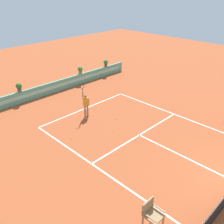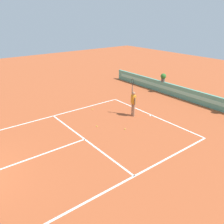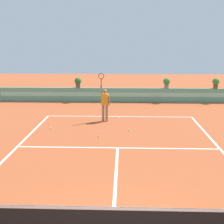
{
  "view_description": "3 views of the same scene",
  "coord_description": "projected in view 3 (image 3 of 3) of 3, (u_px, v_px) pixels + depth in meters",
  "views": [
    {
      "loc": [
        -11.06,
        -2.07,
        8.82
      ],
      "look_at": [
        -0.31,
        8.6,
        1.0
      ],
      "focal_mm": 40.34,
      "sensor_mm": 36.0,
      "label": 1
    },
    {
      "loc": [
        10.03,
        0.56,
        6.56
      ],
      "look_at": [
        -0.31,
        8.6,
        1.0
      ],
      "focal_mm": 37.34,
      "sensor_mm": 36.0,
      "label": 2
    },
    {
      "loc": [
        0.22,
        -5.85,
        4.23
      ],
      "look_at": [
        -0.31,
        8.6,
        1.0
      ],
      "focal_mm": 51.03,
      "sensor_mm": 36.0,
      "label": 3
    }
  ],
  "objects": [
    {
      "name": "back_wall_barrier",
      "position": [
        120.0,
        95.0,
        22.51
      ],
      "size": [
        18.0,
        0.21,
        1.0
      ],
      "color": "#599E84",
      "rests_on": "ground"
    },
    {
      "name": "tennis_ball_mid_court",
      "position": [
        129.0,
        130.0,
        15.38
      ],
      "size": [
        0.07,
        0.07,
        0.07
      ],
      "primitive_type": "sphere",
      "color": "#CCE033",
      "rests_on": "ground"
    },
    {
      "name": "tennis_ball_by_sideline",
      "position": [
        50.0,
        128.0,
        15.68
      ],
      "size": [
        0.07,
        0.07,
        0.07
      ],
      "primitive_type": "sphere",
      "color": "#CCE033",
      "rests_on": "ground"
    },
    {
      "name": "tennis_ball_near_baseline",
      "position": [
        98.0,
        136.0,
        14.31
      ],
      "size": [
        0.07,
        0.07,
        0.07
      ],
      "primitive_type": "sphere",
      "color": "#CCE033",
      "rests_on": "ground"
    },
    {
      "name": "potted_plant_left",
      "position": [
        78.0,
        82.0,
        22.42
      ],
      "size": [
        0.48,
        0.48,
        0.72
      ],
      "color": "#514C47",
      "rests_on": "back_wall_barrier"
    },
    {
      "name": "potted_plant_far_right",
      "position": [
        216.0,
        83.0,
        22.08
      ],
      "size": [
        0.48,
        0.48,
        0.72
      ],
      "color": "brown",
      "rests_on": "back_wall_barrier"
    },
    {
      "name": "tennis_player",
      "position": [
        105.0,
        102.0,
        16.96
      ],
      "size": [
        0.61,
        0.3,
        2.58
      ],
      "color": "#9E7051",
      "rests_on": "ground"
    },
    {
      "name": "potted_plant_right",
      "position": [
        167.0,
        82.0,
        22.2
      ],
      "size": [
        0.48,
        0.48,
        0.72
      ],
      "color": "gray",
      "rests_on": "back_wall_barrier"
    },
    {
      "name": "court_lines",
      "position": [
        118.0,
        145.0,
        13.19
      ],
      "size": [
        8.32,
        11.94,
        0.01
      ],
      "color": "white",
      "rests_on": "ground"
    },
    {
      "name": "ground_plane",
      "position": [
        117.0,
        151.0,
        12.49
      ],
      "size": [
        60.0,
        60.0,
        0.0
      ],
      "primitive_type": "plane",
      "color": "#A84C28"
    }
  ]
}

